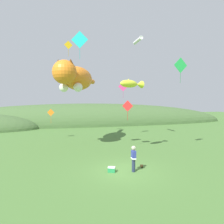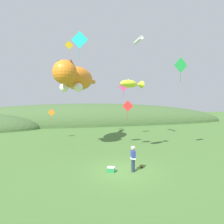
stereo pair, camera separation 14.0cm
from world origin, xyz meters
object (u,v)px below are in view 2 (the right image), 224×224
(kite_diamond_gold, at_px, (69,45))
(kite_diamond_orange, at_px, (51,113))
(kite_diamond_red, at_px, (128,106))
(kite_giant_cat, at_px, (76,78))
(kite_fish_windsock, at_px, (131,84))
(picnic_cooler, at_px, (111,169))
(kite_diamond_green, at_px, (181,65))
(festival_attendant, at_px, (133,158))
(kite_diamond_teal, at_px, (80,40))
(kite_tube_streamer, at_px, (138,40))
(kite_diamond_pink, at_px, (124,87))
(kite_spool, at_px, (141,166))

(kite_diamond_gold, height_order, kite_diamond_orange, kite_diamond_gold)
(kite_diamond_orange, bearing_deg, kite_diamond_red, -39.52)
(kite_giant_cat, relative_size, kite_fish_windsock, 3.48)
(picnic_cooler, xyz_separation_m, kite_diamond_green, (7.31, 3.60, 7.93))
(kite_fish_windsock, bearing_deg, picnic_cooler, -123.37)
(kite_fish_windsock, distance_m, kite_diamond_green, 4.89)
(kite_diamond_red, bearing_deg, festival_attendant, -103.64)
(kite_giant_cat, xyz_separation_m, kite_diamond_teal, (0.21, -4.56, 2.67))
(kite_tube_streamer, xyz_separation_m, kite_diamond_teal, (-6.99, -5.09, -1.87))
(kite_diamond_orange, bearing_deg, kite_diamond_pink, -3.11)
(kite_spool, bearing_deg, picnic_cooler, -169.95)
(picnic_cooler, height_order, kite_fish_windsock, kite_fish_windsock)
(kite_giant_cat, bearing_deg, kite_diamond_green, -28.33)
(kite_diamond_gold, bearing_deg, picnic_cooler, -78.21)
(kite_tube_streamer, bearing_deg, kite_fish_windsock, -115.95)
(kite_diamond_pink, bearing_deg, kite_giant_cat, -150.23)
(kite_diamond_teal, xyz_separation_m, kite_diamond_pink, (6.13, 8.19, -3.24))
(kite_tube_streamer, height_order, kite_diamond_red, kite_tube_streamer)
(kite_diamond_green, height_order, kite_diamond_orange, kite_diamond_green)
(kite_fish_windsock, xyz_separation_m, kite_diamond_teal, (-4.59, -0.15, 3.56))
(kite_diamond_red, xyz_separation_m, kite_diamond_orange, (-7.94, 6.55, -0.95))
(kite_spool, relative_size, kite_fish_windsock, 0.09)
(kite_diamond_red, bearing_deg, kite_diamond_green, -31.53)
(kite_tube_streamer, height_order, kite_diamond_orange, kite_tube_streamer)
(kite_spool, xyz_separation_m, kite_fish_windsock, (0.43, 3.80, 6.28))
(festival_attendant, height_order, kite_diamond_orange, kite_diamond_orange)
(kite_diamond_pink, xyz_separation_m, kite_diamond_orange, (-9.20, 0.50, -3.35))
(picnic_cooler, relative_size, kite_diamond_gold, 0.30)
(kite_diamond_orange, bearing_deg, kite_spool, -59.64)
(kite_diamond_teal, height_order, kite_diamond_green, kite_diamond_teal)
(festival_attendant, bearing_deg, kite_tube_streamer, 68.60)
(kite_spool, xyz_separation_m, kite_diamond_red, (0.71, 5.79, 4.20))
(kite_tube_streamer, xyz_separation_m, kite_diamond_orange, (-10.06, 3.60, -8.46))
(kite_tube_streamer, height_order, kite_diamond_gold, kite_diamond_gold)
(kite_fish_windsock, bearing_deg, kite_diamond_orange, 131.88)
(kite_diamond_teal, bearing_deg, kite_tube_streamer, 36.05)
(festival_attendant, xyz_separation_m, kite_tube_streamer, (3.70, 9.43, 10.87))
(kite_tube_streamer, distance_m, kite_diamond_red, 8.34)
(kite_diamond_orange, bearing_deg, festival_attendant, -63.95)
(kite_spool, relative_size, picnic_cooler, 0.40)
(kite_diamond_red, relative_size, kite_diamond_orange, 1.13)
(kite_tube_streamer, bearing_deg, kite_diamond_pink, 105.56)
(festival_attendant, relative_size, kite_tube_streamer, 0.79)
(kite_fish_windsock, distance_m, kite_tube_streamer, 7.72)
(picnic_cooler, xyz_separation_m, kite_giant_cat, (-2.02, 8.63, 7.10))
(kite_spool, height_order, kite_diamond_green, kite_diamond_green)
(picnic_cooler, bearing_deg, kite_giant_cat, 103.16)
(kite_fish_windsock, height_order, kite_diamond_orange, kite_fish_windsock)
(kite_fish_windsock, xyz_separation_m, kite_tube_streamer, (2.41, 4.94, 5.42))
(festival_attendant, height_order, kite_tube_streamer, kite_tube_streamer)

